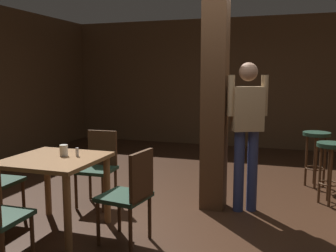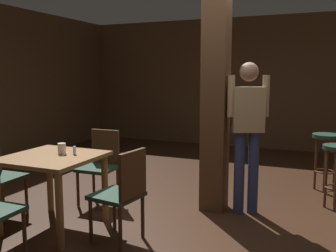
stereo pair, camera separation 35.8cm
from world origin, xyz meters
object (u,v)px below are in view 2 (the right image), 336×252
napkin_cup (62,149)px  bar_stool_mid (326,148)px  chair_north (101,162)px  standing_person (248,127)px  chair_east (123,191)px  salt_shaker (75,150)px  dining_table (53,169)px

napkin_cup → bar_stool_mid: size_ratio=0.14×
chair_north → standing_person: size_ratio=0.52×
chair_east → salt_shaker: size_ratio=10.31×
chair_east → chair_north: same height
chair_north → napkin_cup: chair_north is taller
dining_table → napkin_cup: napkin_cup is taller
salt_shaker → bar_stool_mid: 3.36m
chair_east → standing_person: bearing=53.4°
salt_shaker → standing_person: (1.56, 1.07, 0.19)m
dining_table → chair_north: size_ratio=1.00×
napkin_cup → dining_table: bearing=-112.6°
salt_shaker → chair_east: bearing=-13.0°
standing_person → bar_stool_mid: size_ratio=2.20×
bar_stool_mid → salt_shaker: bearing=-135.4°
chair_north → bar_stool_mid: chair_north is taller
salt_shaker → napkin_cup: bearing=-168.5°
chair_north → standing_person: bearing=10.9°
standing_person → chair_east: bearing=-126.6°
chair_north → bar_stool_mid: size_ratio=1.14×
bar_stool_mid → chair_east: bearing=-124.8°
dining_table → bar_stool_mid: bar_stool_mid is taller
chair_north → salt_shaker: size_ratio=10.31×
chair_north → napkin_cup: size_ratio=7.87×
chair_north → standing_person: (1.73, 0.33, 0.50)m
dining_table → salt_shaker: (0.18, 0.13, 0.18)m
standing_person → bar_stool_mid: standing_person is taller
chair_east → napkin_cup: bearing=171.2°
chair_east → standing_person: (0.91, 1.22, 0.50)m
dining_table → chair_east: size_ratio=1.00×
dining_table → chair_east: chair_east is taller
dining_table → standing_person: (1.74, 1.20, 0.37)m
chair_north → bar_stool_mid: (2.56, 1.61, 0.09)m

